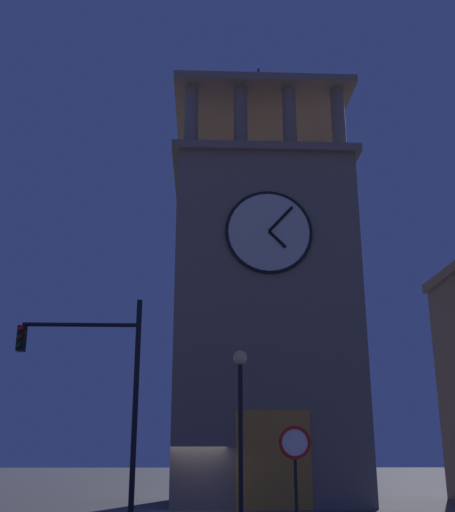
{
  "coord_description": "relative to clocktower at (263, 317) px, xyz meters",
  "views": [
    {
      "loc": [
        -0.15,
        28.04,
        2.12
      ],
      "look_at": [
        -1.44,
        -3.43,
        12.07
      ],
      "focal_mm": 44.5,
      "sensor_mm": 36.0,
      "label": 1
    }
  ],
  "objects": [
    {
      "name": "street_lamp",
      "position": [
        1.89,
        11.92,
        -5.19
      ],
      "size": [
        0.44,
        0.44,
        5.23
      ],
      "color": "black",
      "rests_on": "ground_plane"
    },
    {
      "name": "ground_plane",
      "position": [
        3.23,
        3.4,
        -8.83
      ],
      "size": [
        200.0,
        200.0,
        0.0
      ],
      "primitive_type": "plane",
      "color": "#4C4C51"
    },
    {
      "name": "clocktower",
      "position": [
        0.0,
        0.0,
        0.0
      ],
      "size": [
        9.29,
        7.83,
        23.41
      ],
      "color": "gray",
      "rests_on": "ground_plane"
    },
    {
      "name": "traffic_signal_mid",
      "position": [
        6.0,
        12.8,
        -4.63
      ],
      "size": [
        3.59,
        0.41,
        6.59
      ],
      "color": "black",
      "rests_on": "ground_plane"
    },
    {
      "name": "no_horn_sign",
      "position": [
        0.81,
        15.67,
        -6.63
      ],
      "size": [
        0.78,
        0.14,
        2.82
      ],
      "color": "black",
      "rests_on": "ground_plane"
    }
  ]
}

